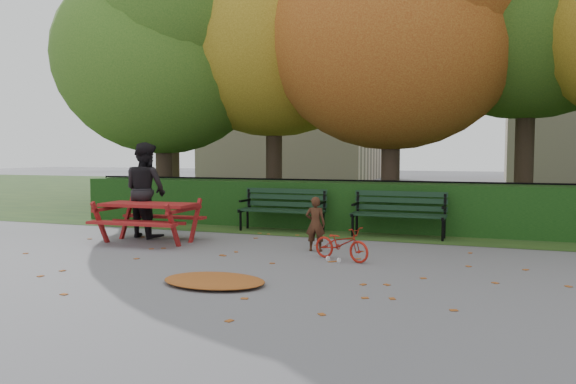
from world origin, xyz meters
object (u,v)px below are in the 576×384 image
(tree_c, at_px, (405,13))
(bench_left, at_px, (283,206))
(bicycle, at_px, (341,243))
(child, at_px, (315,224))
(tree_a, at_px, (168,41))
(bench_right, at_px, (399,210))
(adult, at_px, (145,190))
(tree_b, at_px, (283,8))
(picnic_table, at_px, (148,212))
(tree_f, at_px, (177,30))

(tree_c, height_order, bench_left, tree_c)
(bicycle, bearing_deg, child, 66.05)
(tree_a, relative_size, bench_left, 4.16)
(child, bearing_deg, tree_a, -43.88)
(tree_c, bearing_deg, bicycle, -92.05)
(tree_a, distance_m, bicycle, 8.56)
(bench_right, height_order, child, child)
(tree_a, height_order, child, tree_a)
(bench_left, height_order, bicycle, bench_left)
(adult, relative_size, bicycle, 1.86)
(bench_right, height_order, bicycle, bench_right)
(tree_b, distance_m, bicycle, 8.31)
(tree_b, distance_m, bench_right, 6.76)
(bench_right, bearing_deg, tree_c, 96.70)
(tree_b, bearing_deg, bench_right, -40.67)
(tree_a, relative_size, tree_b, 0.85)
(adult, bearing_deg, bicycle, -175.65)
(picnic_table, xyz_separation_m, bicycle, (3.74, -0.46, -0.30))
(picnic_table, bearing_deg, bench_right, 25.54)
(tree_a, bearing_deg, tree_c, 3.65)
(tree_f, relative_size, bench_right, 5.10)
(bench_left, bearing_deg, picnic_table, -128.48)
(tree_b, distance_m, tree_c, 3.42)
(tree_b, relative_size, bicycle, 8.92)
(child, bearing_deg, bench_left, -63.84)
(tree_b, distance_m, adult, 6.62)
(tree_a, bearing_deg, tree_f, 117.98)
(tree_b, xyz_separation_m, tree_f, (-4.69, 2.49, 0.29))
(child, xyz_separation_m, bicycle, (0.61, -0.63, -0.20))
(tree_c, xyz_separation_m, picnic_table, (-3.92, -4.50, -4.26))
(picnic_table, bearing_deg, adult, 125.56)
(tree_f, relative_size, bench_left, 5.10)
(tree_a, relative_size, bench_right, 4.16)
(bench_left, distance_m, bench_right, 2.40)
(bicycle, bearing_deg, tree_b, 50.25)
(tree_c, bearing_deg, tree_b, 166.55)
(tree_b, distance_m, picnic_table, 7.20)
(child, relative_size, adult, 0.50)
(tree_b, relative_size, tree_f, 0.96)
(bench_left, relative_size, adult, 0.98)
(tree_c, relative_size, child, 8.79)
(bicycle, bearing_deg, bench_right, 12.56)
(child, relative_size, bicycle, 0.92)
(tree_a, xyz_separation_m, child, (5.23, -3.95, -4.06))
(tree_a, xyz_separation_m, bench_left, (3.89, -1.88, -4.00))
(bicycle, bearing_deg, tree_a, 73.83)
(tree_b, distance_m, tree_f, 5.32)
(tree_b, xyz_separation_m, tree_c, (3.28, -0.78, -0.58))
(bench_right, height_order, adult, adult)
(adult, bearing_deg, bench_left, -124.47)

